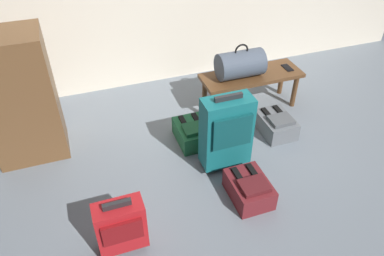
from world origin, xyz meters
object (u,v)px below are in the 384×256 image
Objects in this scene: suitcase_upright_teal at (227,132)px; backpack_grey at (276,124)px; duffel_bag_slate at (240,64)px; cell_phone at (287,68)px; backpack_maroon at (249,189)px; suitcase_small_red at (121,226)px; side_cabinet at (20,98)px; bench at (251,79)px; backpack_green at (193,133)px.

suitcase_upright_teal reaches higher than backpack_grey.
cell_phone is (0.53, -0.01, -0.13)m from duffel_bag_slate.
suitcase_upright_teal is 1.85× the size of backpack_maroon.
duffel_bag_slate is 0.96× the size of suitcase_small_red.
bench is at bearing -0.52° from side_cabinet.
backpack_green is at bearing 110.30° from suitcase_upright_teal.
backpack_maroon is at bearing 7.63° from suitcase_small_red.
backpack_maroon is at bearing -130.32° from cell_phone.
cell_phone is at bearing -1.18° from duffel_bag_slate.
cell_phone reaches higher than backpack_green.
backpack_maroon is (0.03, -0.39, -0.27)m from suitcase_upright_teal.
side_cabinet is (-1.54, 1.14, 0.46)m from backpack_maroon.
duffel_bag_slate is at bearing 41.56° from suitcase_small_red.
backpack_grey is 1.00× the size of backpack_green.
backpack_grey is (-0.34, -0.46, -0.30)m from cell_phone.
duffel_bag_slate reaches higher than backpack_maroon.
suitcase_small_red reaches higher than backpack_grey.
backpack_green is (0.82, 0.92, -0.15)m from suitcase_small_red.
suitcase_upright_teal is at bearing -158.04° from backpack_grey.
bench reaches higher than backpack_maroon.
bench is at bearing 38.98° from suitcase_small_red.
suitcase_upright_teal is 0.73m from backpack_grey.
cell_phone is at bearing -0.69° from side_cabinet.
cell_phone is 2.31m from suitcase_small_red.
bench is at bearing -0.00° from duffel_bag_slate.
suitcase_small_red reaches higher than bench.
backpack_grey is at bearing 26.09° from suitcase_small_red.
backpack_maroon is at bearing -132.74° from backpack_grey.
backpack_green is at bearing -155.69° from bench.
duffel_bag_slate is 0.66m from backpack_grey.
suitcase_upright_teal is 1.69m from side_cabinet.
backpack_grey is 0.88m from backpack_maroon.
backpack_grey is 0.79m from backpack_green.
suitcase_upright_teal reaches higher than cell_phone.
duffel_bag_slate is at bearing 58.32° from suitcase_upright_teal.
suitcase_small_red is 1.42m from side_cabinet.
bench reaches higher than backpack_grey.
backpack_maroon is at bearing -85.25° from suitcase_upright_teal.
duffel_bag_slate is 1.27m from backpack_maroon.
backpack_grey is at bearing -10.26° from backpack_green.
suitcase_upright_teal is 0.48m from backpack_maroon.
suitcase_upright_teal is 0.50m from backpack_green.
backpack_maroon is (-0.94, -1.11, -0.30)m from cell_phone.
side_cabinet is at bearing 113.18° from suitcase_small_red.
bench is 2.27× the size of duffel_bag_slate.
bench is 0.53m from backpack_grey.
duffel_bag_slate is 0.87m from suitcase_upright_teal.
cell_phone is 1.48m from backpack_maroon.
cell_phone is 1.21m from suitcase_upright_teal.
bench is at bearing 96.02° from backpack_grey.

